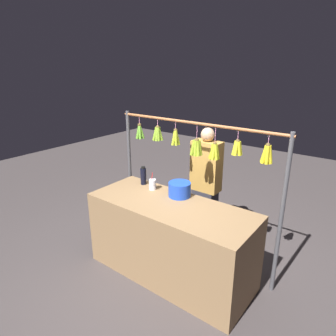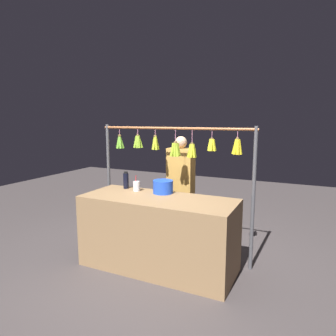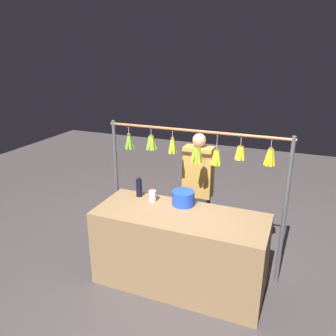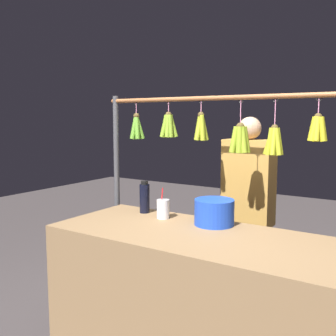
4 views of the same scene
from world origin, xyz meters
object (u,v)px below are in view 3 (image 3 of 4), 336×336
(water_bottle, at_px, (139,188))
(vendor_person, at_px, (198,193))
(blue_bucket, at_px, (183,198))
(drink_cup, at_px, (152,196))

(water_bottle, xyz_separation_m, vendor_person, (-0.55, -0.60, -0.22))
(blue_bucket, distance_m, vendor_person, 0.65)
(water_bottle, distance_m, vendor_person, 0.84)
(blue_bucket, height_order, drink_cup, drink_cup)
(water_bottle, bearing_deg, blue_bucket, 177.78)
(drink_cup, distance_m, vendor_person, 0.77)
(vendor_person, bearing_deg, water_bottle, 47.32)
(blue_bucket, distance_m, drink_cup, 0.37)
(water_bottle, bearing_deg, drink_cup, 162.46)
(water_bottle, xyz_separation_m, drink_cup, (-0.20, 0.06, -0.04))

